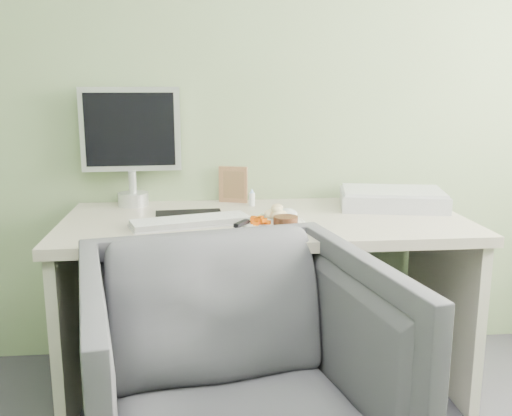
{
  "coord_description": "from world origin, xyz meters",
  "views": [
    {
      "loc": [
        -0.26,
        -0.58,
        1.25
      ],
      "look_at": [
        -0.05,
        1.5,
        0.8
      ],
      "focal_mm": 40.0,
      "sensor_mm": 36.0,
      "label": 1
    }
  ],
  "objects": [
    {
      "name": "wall_back",
      "position": [
        0.0,
        2.0,
        1.35
      ],
      "size": [
        3.5,
        0.0,
        3.5
      ],
      "primitive_type": "plane",
      "rotation": [
        1.57,
        0.0,
        0.0
      ],
      "color": "gray",
      "rests_on": "floor"
    },
    {
      "name": "desk",
      "position": [
        0.0,
        1.62,
        0.55
      ],
      "size": [
        1.6,
        0.75,
        0.73
      ],
      "color": "beige",
      "rests_on": "floor"
    },
    {
      "name": "plate",
      "position": [
        0.02,
        1.5,
        0.74
      ],
      "size": [
        0.24,
        0.24,
        0.01
      ],
      "primitive_type": "cylinder",
      "color": "white",
      "rests_on": "desk"
    },
    {
      "name": "steak",
      "position": [
        0.06,
        1.46,
        0.76
      ],
      "size": [
        0.09,
        0.09,
        0.03
      ],
      "primitive_type": "cylinder",
      "rotation": [
        0.0,
        0.0,
        0.03
      ],
      "color": "black",
      "rests_on": "plate"
    },
    {
      "name": "potato_pile",
      "position": [
        0.05,
        1.56,
        0.77
      ],
      "size": [
        0.11,
        0.09,
        0.05
      ],
      "primitive_type": "ellipsoid",
      "rotation": [
        0.0,
        0.0,
        -0.17
      ],
      "color": "tan",
      "rests_on": "plate"
    },
    {
      "name": "carrot_heap",
      "position": [
        -0.04,
        1.48,
        0.76
      ],
      "size": [
        0.07,
        0.07,
        0.04
      ],
      "primitive_type": "cube",
      "rotation": [
        0.0,
        0.0,
        0.26
      ],
      "color": "#E25204",
      "rests_on": "plate"
    },
    {
      "name": "steak_knife",
      "position": [
        -0.09,
        1.47,
        0.75
      ],
      "size": [
        0.14,
        0.2,
        0.02
      ],
      "rotation": [
        0.0,
        0.0,
        1.0
      ],
      "color": "silver",
      "rests_on": "plate"
    },
    {
      "name": "mousepad",
      "position": [
        -0.3,
        1.68,
        0.73
      ],
      "size": [
        0.29,
        0.26,
        0.0
      ],
      "primitive_type": "cube",
      "rotation": [
        0.0,
        0.0,
        0.07
      ],
      "color": "black",
      "rests_on": "desk"
    },
    {
      "name": "keyboard",
      "position": [
        -0.29,
        1.54,
        0.75
      ],
      "size": [
        0.46,
        0.25,
        0.02
      ],
      "primitive_type": "cube",
      "rotation": [
        0.0,
        0.0,
        0.28
      ],
      "color": "white",
      "rests_on": "desk"
    },
    {
      "name": "computer_mouse",
      "position": [
        0.1,
        1.63,
        0.75
      ],
      "size": [
        0.08,
        0.11,
        0.03
      ],
      "primitive_type": "ellipsoid",
      "rotation": [
        0.0,
        0.0,
        0.36
      ],
      "color": "white",
      "rests_on": "desk"
    },
    {
      "name": "photo_frame",
      "position": [
        -0.11,
        1.94,
        0.81
      ],
      "size": [
        0.13,
        0.06,
        0.16
      ],
      "primitive_type": "cube",
      "rotation": [
        0.0,
        0.0,
        -0.34
      ],
      "color": "#986947",
      "rests_on": "desk"
    },
    {
      "name": "eyedrop_bottle",
      "position": [
        -0.03,
        1.86,
        0.77
      ],
      "size": [
        0.03,
        0.03,
        0.08
      ],
      "color": "white",
      "rests_on": "desk"
    },
    {
      "name": "scanner",
      "position": [
        0.57,
        1.77,
        0.76
      ],
      "size": [
        0.49,
        0.38,
        0.07
      ],
      "primitive_type": "cube",
      "rotation": [
        0.0,
        0.0,
        -0.21
      ],
      "color": "#ADAEB4",
      "rests_on": "desk"
    },
    {
      "name": "monitor",
      "position": [
        -0.55,
        1.94,
        1.02
      ],
      "size": [
        0.43,
        0.13,
        0.51
      ],
      "rotation": [
        0.0,
        0.0,
        0.05
      ],
      "color": "silver",
      "rests_on": "desk"
    },
    {
      "name": "desk_chair",
      "position": [
        -0.16,
        0.93,
        0.39
      ],
      "size": [
        0.99,
        1.01,
        0.79
      ],
      "primitive_type": "imported",
      "rotation": [
        0.0,
        0.0,
        0.2
      ],
      "color": "#3E3E44",
      "rests_on": "floor"
    }
  ]
}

